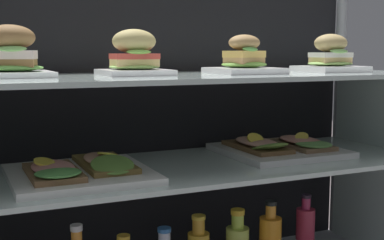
% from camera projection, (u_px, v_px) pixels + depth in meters
% --- Properties ---
extents(case_frame, '(1.44, 0.51, 0.90)m').
position_uv_depth(case_frame, '(174.00, 123.00, 1.58)').
color(case_frame, gray).
rests_on(case_frame, ground).
extents(riser_lower_tier, '(1.37, 0.43, 0.35)m').
position_uv_depth(riser_lower_tier, '(192.00, 230.00, 1.50)').
color(riser_lower_tier, silver).
rests_on(riser_lower_tier, case_base_deck).
extents(shelf_lower_glass, '(1.39, 0.45, 0.01)m').
position_uv_depth(shelf_lower_glass, '(192.00, 167.00, 1.48)').
color(shelf_lower_glass, silver).
rests_on(shelf_lower_glass, riser_lower_tier).
extents(riser_upper_tier, '(1.37, 0.43, 0.24)m').
position_uv_depth(riser_upper_tier, '(192.00, 122.00, 1.46)').
color(riser_upper_tier, silver).
rests_on(riser_upper_tier, shelf_lower_glass).
extents(shelf_upper_glass, '(1.39, 0.45, 0.01)m').
position_uv_depth(shelf_upper_glass, '(192.00, 77.00, 1.44)').
color(shelf_upper_glass, silver).
rests_on(shelf_upper_glass, riser_upper_tier).
extents(plated_roll_sandwich_far_right, '(0.19, 0.19, 0.13)m').
position_uv_depth(plated_roll_sandwich_far_right, '(10.00, 57.00, 1.29)').
color(plated_roll_sandwich_far_right, white).
rests_on(plated_roll_sandwich_far_right, shelf_upper_glass).
extents(plated_roll_sandwich_mid_left, '(0.17, 0.17, 0.12)m').
position_uv_depth(plated_roll_sandwich_mid_left, '(134.00, 57.00, 1.39)').
color(plated_roll_sandwich_mid_left, white).
rests_on(plated_roll_sandwich_mid_left, shelf_upper_glass).
extents(plated_roll_sandwich_right_of_center, '(0.18, 0.18, 0.11)m').
position_uv_depth(plated_roll_sandwich_right_of_center, '(244.00, 60.00, 1.50)').
color(plated_roll_sandwich_right_of_center, white).
rests_on(plated_roll_sandwich_right_of_center, shelf_upper_glass).
extents(plated_roll_sandwich_far_left, '(0.18, 0.18, 0.11)m').
position_uv_depth(plated_roll_sandwich_far_left, '(331.00, 58.00, 1.63)').
color(plated_roll_sandwich_far_left, white).
rests_on(plated_roll_sandwich_far_left, shelf_upper_glass).
extents(open_sandwich_tray_far_left, '(0.34, 0.33, 0.06)m').
position_uv_depth(open_sandwich_tray_far_left, '(81.00, 171.00, 1.31)').
color(open_sandwich_tray_far_left, white).
rests_on(open_sandwich_tray_far_left, shelf_lower_glass).
extents(open_sandwich_tray_near_right_corner, '(0.34, 0.33, 0.07)m').
position_uv_depth(open_sandwich_tray_near_right_corner, '(280.00, 147.00, 1.63)').
color(open_sandwich_tray_near_right_corner, white).
rests_on(open_sandwich_tray_near_right_corner, shelf_lower_glass).
extents(juice_bottle_back_center, '(0.06, 0.06, 0.24)m').
position_uv_depth(juice_bottle_back_center, '(305.00, 240.00, 1.64)').
color(juice_bottle_back_center, maroon).
rests_on(juice_bottle_back_center, case_base_deck).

